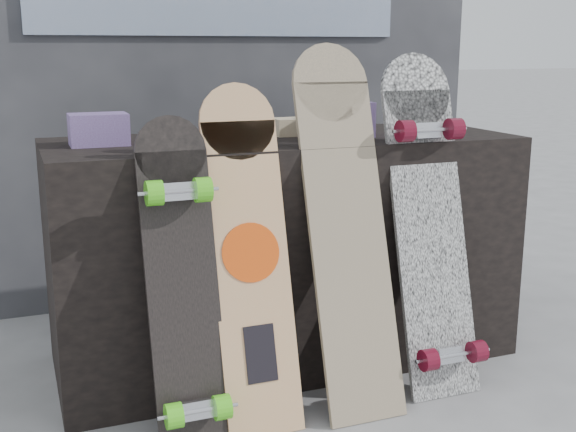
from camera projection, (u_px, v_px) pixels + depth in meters
name	position (u px, v px, depth m)	size (l,w,h in m)	color
ground	(343.00, 418.00, 2.20)	(60.00, 60.00, 0.00)	slate
vendor_table	(284.00, 250.00, 2.56)	(1.60, 0.60, 0.80)	black
booth	(216.00, 48.00, 3.18)	(2.40, 0.22, 2.20)	#2E2E32
merch_box_purple	(99.00, 129.00, 2.27)	(0.18, 0.12, 0.10)	#56356D
merch_box_small	(349.00, 119.00, 2.50)	(0.14, 0.14, 0.12)	#56356D
merch_box_flat	(303.00, 126.00, 2.55)	(0.22, 0.10, 0.06)	#D1B78C
longboard_geisha	(250.00, 248.00, 2.11)	(0.23, 0.30, 1.00)	tan
longboard_celtic	(346.00, 217.00, 2.22)	(0.25, 0.38, 1.12)	beige
longboard_cascadia	(430.00, 218.00, 2.34)	(0.25, 0.37, 1.09)	white
skateboard_dark	(183.00, 278.00, 2.02)	(0.21, 0.31, 0.92)	black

